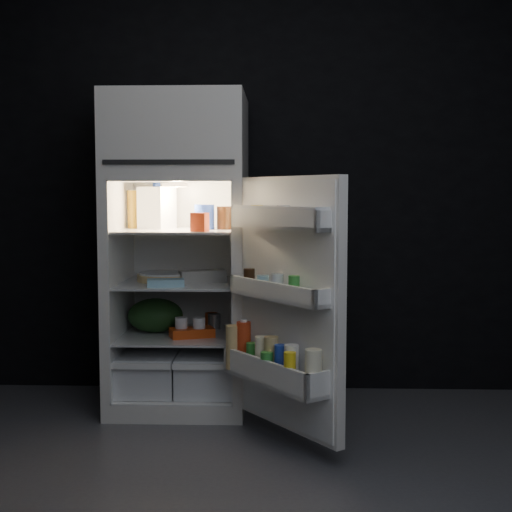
{
  "coord_description": "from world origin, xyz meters",
  "views": [
    {
      "loc": [
        0.17,
        -2.73,
        1.23
      ],
      "look_at": [
        0.04,
        1.0,
        0.9
      ],
      "focal_mm": 50.0,
      "sensor_mm": 36.0,
      "label": 1
    }
  ],
  "objects_px": {
    "egg_carton": "(202,276)",
    "fridge_door": "(284,309)",
    "refrigerator": "(180,241)",
    "milk_jug": "(157,208)",
    "yogurt_tray": "(192,333)"
  },
  "relations": [
    {
      "from": "egg_carton",
      "to": "fridge_door",
      "type": "bearing_deg",
      "value": -72.79
    },
    {
      "from": "refrigerator",
      "to": "milk_jug",
      "type": "xyz_separation_m",
      "value": [
        -0.14,
        0.04,
        0.19
      ]
    },
    {
      "from": "fridge_door",
      "to": "egg_carton",
      "type": "relative_size",
      "value": 4.74
    },
    {
      "from": "egg_carton",
      "to": "yogurt_tray",
      "type": "bearing_deg",
      "value": -151.64
    },
    {
      "from": "fridge_door",
      "to": "milk_jug",
      "type": "distance_m",
      "value": 1.12
    },
    {
      "from": "milk_jug",
      "to": "egg_carton",
      "type": "distance_m",
      "value": 0.48
    },
    {
      "from": "fridge_door",
      "to": "milk_jug",
      "type": "bearing_deg",
      "value": 135.71
    },
    {
      "from": "refrigerator",
      "to": "egg_carton",
      "type": "distance_m",
      "value": 0.25
    },
    {
      "from": "refrigerator",
      "to": "egg_carton",
      "type": "relative_size",
      "value": 6.92
    },
    {
      "from": "refrigerator",
      "to": "yogurt_tray",
      "type": "xyz_separation_m",
      "value": [
        0.08,
        -0.13,
        -0.5
      ]
    },
    {
      "from": "refrigerator",
      "to": "egg_carton",
      "type": "height_order",
      "value": "refrigerator"
    },
    {
      "from": "refrigerator",
      "to": "fridge_door",
      "type": "xyz_separation_m",
      "value": [
        0.6,
        -0.68,
        -0.28
      ]
    },
    {
      "from": "refrigerator",
      "to": "milk_jug",
      "type": "distance_m",
      "value": 0.24
    },
    {
      "from": "fridge_door",
      "to": "milk_jug",
      "type": "relative_size",
      "value": 5.08
    },
    {
      "from": "fridge_door",
      "to": "milk_jug",
      "type": "height_order",
      "value": "fridge_door"
    }
  ]
}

